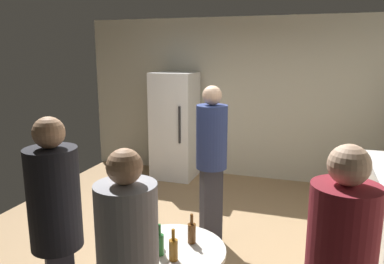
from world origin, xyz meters
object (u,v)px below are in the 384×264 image
object	(u,v)px
beer_bottle_clear	(157,234)
person_in_black_shirt	(56,223)
beer_bottle_brown	(192,232)
person_in_navy_shirt	(212,153)
beer_bottle_green	(160,244)
refrigerator	(175,126)
beer_bottle_amber	(173,249)
foreground_table	(172,262)
plastic_cup_red	(143,251)

from	to	relation	value
beer_bottle_clear	person_in_black_shirt	distance (m)	0.72
beer_bottle_brown	person_in_navy_shirt	bearing A→B (deg)	99.51
beer_bottle_green	refrigerator	bearing A→B (deg)	109.30
beer_bottle_brown	person_in_navy_shirt	xyz separation A→B (m)	(-0.23, 1.39, 0.23)
refrigerator	beer_bottle_green	distance (m)	3.85
beer_bottle_green	beer_bottle_clear	bearing A→B (deg)	122.33
beer_bottle_amber	person_in_navy_shirt	xyz separation A→B (m)	(-0.19, 1.66, 0.23)
beer_bottle_clear	person_in_black_shirt	size ratio (longest dim) A/B	0.13
foreground_table	plastic_cup_red	xyz separation A→B (m)	(-0.14, -0.18, 0.16)
beer_bottle_amber	beer_bottle_clear	bearing A→B (deg)	141.37
beer_bottle_clear	plastic_cup_red	xyz separation A→B (m)	(-0.02, -0.20, -0.03)
person_in_navy_shirt	person_in_black_shirt	size ratio (longest dim) A/B	1.03
beer_bottle_green	beer_bottle_clear	distance (m)	0.14
plastic_cup_red	refrigerator	bearing A→B (deg)	107.67
beer_bottle_amber	person_in_black_shirt	size ratio (longest dim) A/B	0.13
plastic_cup_red	beer_bottle_amber	bearing A→B (deg)	11.53
foreground_table	beer_bottle_green	size ratio (longest dim) A/B	3.48
beer_bottle_green	plastic_cup_red	distance (m)	0.12
foreground_table	plastic_cup_red	world-z (taller)	plastic_cup_red
beer_bottle_amber	beer_bottle_brown	distance (m)	0.27
plastic_cup_red	beer_bottle_clear	bearing A→B (deg)	85.59
beer_bottle_brown	person_in_navy_shirt	world-z (taller)	person_in_navy_shirt
beer_bottle_amber	plastic_cup_red	world-z (taller)	beer_bottle_amber
beer_bottle_brown	beer_bottle_amber	bearing A→B (deg)	-99.26
refrigerator	beer_bottle_green	size ratio (longest dim) A/B	7.83
foreground_table	beer_bottle_clear	world-z (taller)	beer_bottle_clear
refrigerator	beer_bottle_amber	bearing A→B (deg)	-69.24
beer_bottle_brown	beer_bottle_green	world-z (taller)	same
refrigerator	person_in_black_shirt	bearing A→B (deg)	-80.45
plastic_cup_red	person_in_navy_shirt	distance (m)	1.72
foreground_table	person_in_black_shirt	size ratio (longest dim) A/B	0.46
beer_bottle_amber	plastic_cup_red	xyz separation A→B (m)	(-0.21, -0.04, -0.03)
beer_bottle_clear	person_in_navy_shirt	distance (m)	1.52
beer_bottle_clear	plastic_cup_red	world-z (taller)	beer_bottle_clear
beer_bottle_green	beer_bottle_clear	size ratio (longest dim) A/B	1.00
beer_bottle_amber	person_in_navy_shirt	distance (m)	1.68
refrigerator	beer_bottle_clear	world-z (taller)	refrigerator
person_in_navy_shirt	person_in_black_shirt	xyz separation A→B (m)	(-0.54, -1.93, -0.03)
beer_bottle_green	foreground_table	bearing A→B (deg)	63.57
refrigerator	foreground_table	world-z (taller)	refrigerator
foreground_table	person_in_black_shirt	distance (m)	0.87
beer_bottle_amber	person_in_black_shirt	xyz separation A→B (m)	(-0.73, -0.28, 0.21)
beer_bottle_clear	beer_bottle_brown	bearing A→B (deg)	25.48
beer_bottle_brown	foreground_table	bearing A→B (deg)	-130.67
beer_bottle_amber	person_in_black_shirt	world-z (taller)	person_in_black_shirt
beer_bottle_green	plastic_cup_red	size ratio (longest dim) A/B	2.09
foreground_table	beer_bottle_amber	world-z (taller)	beer_bottle_amber
plastic_cup_red	person_in_black_shirt	world-z (taller)	person_in_black_shirt
beer_bottle_green	beer_bottle_clear	xyz separation A→B (m)	(-0.07, 0.12, 0.00)
beer_bottle_green	person_in_navy_shirt	distance (m)	1.64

